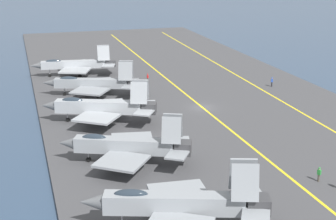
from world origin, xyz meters
name	(u,v)px	position (x,y,z in m)	size (l,w,h in m)	color
ground_plane	(202,110)	(0.00, 0.00, 0.00)	(2000.00, 2000.00, 0.00)	#2D425B
carrier_deck	(202,109)	(0.00, 0.00, 0.20)	(175.04, 51.04, 0.40)	#424244
deck_stripe_foul_line	(280,100)	(0.00, -14.04, 0.40)	(157.53, 0.36, 0.01)	yellow
deck_stripe_centerline	(202,107)	(0.00, 0.00, 0.40)	(157.53, 0.36, 0.01)	yellow
parked_jet_nearest	(178,203)	(-35.06, 15.30, 3.02)	(12.07, 17.05, 6.75)	gray
parked_jet_second	(127,146)	(-19.00, 16.47, 2.68)	(12.62, 15.85, 6.23)	gray
parked_jet_third	(101,107)	(-3.00, 16.87, 2.83)	(12.38, 16.97, 6.46)	#9EA3A8
parked_jet_fourth	(94,83)	(11.86, 15.60, 2.67)	(12.06, 17.04, 6.22)	gray
parked_jet_fifth	(76,64)	(27.85, 16.77, 2.77)	(12.89, 17.03, 6.03)	#9EA3A8
crew_green_vest	(319,174)	(-29.83, -2.49, 1.32)	(0.46, 0.42, 1.68)	#4C473D
crew_red_vest	(148,77)	(18.58, 4.26, 1.34)	(0.39, 0.27, 1.71)	#4C473D
crew_blue_vest	(272,81)	(8.75, -16.98, 1.38)	(0.37, 0.44, 1.78)	#232328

